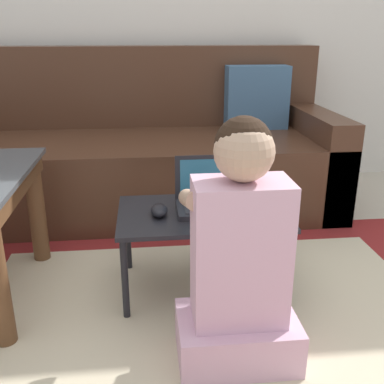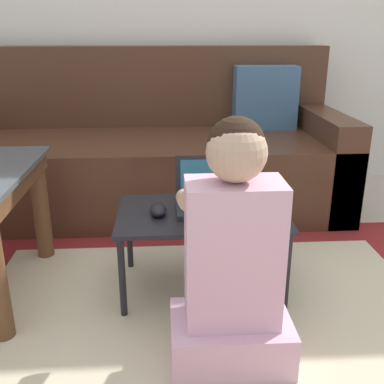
{
  "view_description": "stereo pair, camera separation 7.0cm",
  "coord_description": "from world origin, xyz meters",
  "px_view_note": "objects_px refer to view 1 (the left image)",
  "views": [
    {
      "loc": [
        -0.13,
        -1.36,
        0.95
      ],
      "look_at": [
        0.03,
        0.21,
        0.38
      ],
      "focal_mm": 42.0,
      "sensor_mm": 36.0,
      "label": 1
    },
    {
      "loc": [
        -0.07,
        -1.37,
        0.95
      ],
      "look_at": [
        0.03,
        0.21,
        0.38
      ],
      "focal_mm": 42.0,
      "sensor_mm": 36.0,
      "label": 2
    }
  ],
  "objects_px": {
    "couch": "(134,154)",
    "laptop_desk": "(202,220)",
    "laptop": "(213,200)",
    "person_seated": "(239,261)",
    "computer_mouse": "(159,210)"
  },
  "relations": [
    {
      "from": "couch",
      "to": "laptop_desk",
      "type": "height_order",
      "value": "couch"
    },
    {
      "from": "laptop_desk",
      "to": "person_seated",
      "type": "height_order",
      "value": "person_seated"
    },
    {
      "from": "laptop_desk",
      "to": "person_seated",
      "type": "distance_m",
      "value": 0.41
    },
    {
      "from": "laptop",
      "to": "computer_mouse",
      "type": "xyz_separation_m",
      "value": [
        -0.2,
        -0.04,
        -0.01
      ]
    },
    {
      "from": "couch",
      "to": "laptop",
      "type": "height_order",
      "value": "couch"
    },
    {
      "from": "laptop_desk",
      "to": "laptop",
      "type": "bearing_deg",
      "value": 26.06
    },
    {
      "from": "computer_mouse",
      "to": "person_seated",
      "type": "bearing_deg",
      "value": -61.19
    },
    {
      "from": "laptop",
      "to": "person_seated",
      "type": "relative_size",
      "value": 0.37
    },
    {
      "from": "couch",
      "to": "laptop",
      "type": "xyz_separation_m",
      "value": [
        0.31,
        -0.94,
        0.07
      ]
    },
    {
      "from": "laptop",
      "to": "computer_mouse",
      "type": "distance_m",
      "value": 0.21
    },
    {
      "from": "laptop_desk",
      "to": "person_seated",
      "type": "relative_size",
      "value": 0.83
    },
    {
      "from": "laptop_desk",
      "to": "person_seated",
      "type": "bearing_deg",
      "value": -82.41
    },
    {
      "from": "couch",
      "to": "laptop_desk",
      "type": "relative_size",
      "value": 3.6
    },
    {
      "from": "laptop_desk",
      "to": "computer_mouse",
      "type": "relative_size",
      "value": 5.97
    },
    {
      "from": "laptop",
      "to": "computer_mouse",
      "type": "height_order",
      "value": "laptop"
    }
  ]
}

